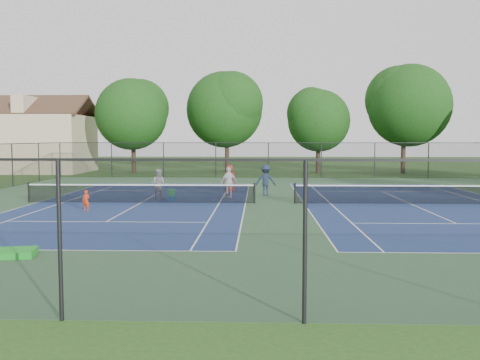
{
  "coord_description": "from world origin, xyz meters",
  "views": [
    {
      "loc": [
        -0.85,
        -27.59,
        3.39
      ],
      "look_at": [
        -1.77,
        -1.0,
        1.3
      ],
      "focal_mm": 40.0,
      "sensor_mm": 36.0,
      "label": 1
    }
  ],
  "objects_px": {
    "tree_back_a": "(133,111)",
    "bystander_a": "(229,182)",
    "tree_back_c": "(319,117)",
    "instructor": "(158,184)",
    "tree_back_d": "(405,102)",
    "clapboard_house": "(36,141)",
    "child_player": "(86,201)",
    "bystander_c": "(230,179)",
    "tree_back_b": "(227,106)",
    "bystander_b": "(266,180)",
    "ball_crate": "(172,198)",
    "ball_hopper": "(172,193)"
  },
  "relations": [
    {
      "from": "tree_back_a",
      "to": "child_player",
      "type": "relative_size",
      "value": 9.37
    },
    {
      "from": "tree_back_d",
      "to": "instructor",
      "type": "distance_m",
      "value": 30.2
    },
    {
      "from": "tree_back_d",
      "to": "instructor",
      "type": "height_order",
      "value": "tree_back_d"
    },
    {
      "from": "bystander_b",
      "to": "bystander_c",
      "type": "relative_size",
      "value": 1.07
    },
    {
      "from": "clapboard_house",
      "to": "tree_back_a",
      "type": "bearing_deg",
      "value": -5.71
    },
    {
      "from": "child_player",
      "to": "tree_back_c",
      "type": "bearing_deg",
      "value": 75.93
    },
    {
      "from": "bystander_b",
      "to": "ball_hopper",
      "type": "bearing_deg",
      "value": 36.52
    },
    {
      "from": "child_player",
      "to": "tree_back_b",
      "type": "bearing_deg",
      "value": 92.67
    },
    {
      "from": "tree_back_b",
      "to": "bystander_c",
      "type": "xyz_separation_m",
      "value": [
        1.36,
        -20.38,
        -5.74
      ]
    },
    {
      "from": "tree_back_a",
      "to": "bystander_a",
      "type": "height_order",
      "value": "tree_back_a"
    },
    {
      "from": "tree_back_c",
      "to": "clapboard_house",
      "type": "bearing_deg",
      "value": -180.0
    },
    {
      "from": "tree_back_b",
      "to": "bystander_b",
      "type": "xyz_separation_m",
      "value": [
        3.58,
        -22.24,
        -5.68
      ]
    },
    {
      "from": "tree_back_a",
      "to": "ball_crate",
      "type": "height_order",
      "value": "tree_back_a"
    },
    {
      "from": "clapboard_house",
      "to": "instructor",
      "type": "bearing_deg",
      "value": -54.6
    },
    {
      "from": "tree_back_a",
      "to": "tree_back_d",
      "type": "xyz_separation_m",
      "value": [
        26.0,
        0.0,
        0.79
      ]
    },
    {
      "from": "bystander_b",
      "to": "ball_crate",
      "type": "distance_m",
      "value": 5.9
    },
    {
      "from": "tree_back_b",
      "to": "bystander_a",
      "type": "height_order",
      "value": "tree_back_b"
    },
    {
      "from": "tree_back_b",
      "to": "ball_crate",
      "type": "relative_size",
      "value": 27.58
    },
    {
      "from": "tree_back_d",
      "to": "bystander_a",
      "type": "bearing_deg",
      "value": -125.87
    },
    {
      "from": "instructor",
      "to": "tree_back_c",
      "type": "bearing_deg",
      "value": -109.79
    },
    {
      "from": "child_player",
      "to": "tree_back_a",
      "type": "bearing_deg",
      "value": 110.79
    },
    {
      "from": "tree_back_a",
      "to": "bystander_a",
      "type": "xyz_separation_m",
      "value": [
        10.48,
        -21.47,
        -5.15
      ]
    },
    {
      "from": "clapboard_house",
      "to": "child_player",
      "type": "relative_size",
      "value": 11.06
    },
    {
      "from": "tree_back_c",
      "to": "bystander_c",
      "type": "relative_size",
      "value": 4.89
    },
    {
      "from": "tree_back_a",
      "to": "tree_back_d",
      "type": "height_order",
      "value": "tree_back_d"
    },
    {
      "from": "tree_back_c",
      "to": "bystander_c",
      "type": "xyz_separation_m",
      "value": [
        -7.64,
        -19.38,
        -4.62
      ]
    },
    {
      "from": "tree_back_c",
      "to": "bystander_a",
      "type": "bearing_deg",
      "value": -108.51
    },
    {
      "from": "tree_back_a",
      "to": "tree_back_c",
      "type": "relative_size",
      "value": 1.09
    },
    {
      "from": "tree_back_a",
      "to": "ball_crate",
      "type": "xyz_separation_m",
      "value": [
        7.47,
        -23.07,
        -5.9
      ]
    },
    {
      "from": "instructor",
      "to": "bystander_a",
      "type": "bearing_deg",
      "value": -160.69
    },
    {
      "from": "clapboard_house",
      "to": "bystander_c",
      "type": "xyz_separation_m",
      "value": [
        20.36,
        -19.38,
        -2.23
      ]
    },
    {
      "from": "tree_back_a",
      "to": "tree_back_d",
      "type": "relative_size",
      "value": 0.88
    },
    {
      "from": "bystander_a",
      "to": "bystander_c",
      "type": "height_order",
      "value": "bystander_a"
    },
    {
      "from": "tree_back_d",
      "to": "tree_back_a",
      "type": "bearing_deg",
      "value": -180.0
    },
    {
      "from": "bystander_b",
      "to": "ball_crate",
      "type": "relative_size",
      "value": 5.03
    },
    {
      "from": "tree_back_a",
      "to": "instructor",
      "type": "height_order",
      "value": "tree_back_a"
    },
    {
      "from": "tree_back_a",
      "to": "tree_back_c",
      "type": "height_order",
      "value": "tree_back_a"
    },
    {
      "from": "instructor",
      "to": "bystander_b",
      "type": "height_order",
      "value": "bystander_b"
    },
    {
      "from": "ball_hopper",
      "to": "bystander_b",
      "type": "bearing_deg",
      "value": 29.03
    },
    {
      "from": "tree_back_d",
      "to": "bystander_a",
      "type": "distance_m",
      "value": 27.15
    },
    {
      "from": "instructor",
      "to": "bystander_a",
      "type": "height_order",
      "value": "bystander_a"
    },
    {
      "from": "ball_hopper",
      "to": "tree_back_b",
      "type": "bearing_deg",
      "value": 86.5
    },
    {
      "from": "bystander_b",
      "to": "clapboard_house",
      "type": "bearing_deg",
      "value": -35.76
    },
    {
      "from": "bystander_c",
      "to": "clapboard_house",
      "type": "bearing_deg",
      "value": -52.21
    },
    {
      "from": "bystander_b",
      "to": "bystander_c",
      "type": "height_order",
      "value": "bystander_b"
    },
    {
      "from": "tree_back_a",
      "to": "ball_crate",
      "type": "bearing_deg",
      "value": -72.07
    },
    {
      "from": "instructor",
      "to": "tree_back_b",
      "type": "bearing_deg",
      "value": -89.41
    },
    {
      "from": "tree_back_c",
      "to": "tree_back_b",
      "type": "bearing_deg",
      "value": 173.66
    },
    {
      "from": "tree_back_c",
      "to": "child_player",
      "type": "xyz_separation_m",
      "value": [
        -13.86,
        -28.18,
        -4.99
      ]
    },
    {
      "from": "instructor",
      "to": "bystander_b",
      "type": "bearing_deg",
      "value": -154.13
    }
  ]
}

